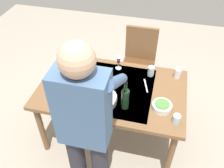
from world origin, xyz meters
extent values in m
plane|color=#9E9384|center=(0.00, 0.00, 0.00)|extent=(6.00, 6.00, 0.00)
cube|color=brown|center=(0.00, 0.00, 0.70)|extent=(1.45, 0.90, 0.04)
cube|color=#B2B7C1|center=(0.00, 0.00, 0.72)|extent=(0.80, 0.76, 0.00)
cylinder|color=brown|center=(-0.66, -0.38, 0.34)|extent=(0.06, 0.06, 0.68)
cylinder|color=brown|center=(0.66, -0.38, 0.34)|extent=(0.06, 0.06, 0.68)
cylinder|color=brown|center=(-0.66, 0.38, 0.34)|extent=(0.06, 0.06, 0.68)
cylinder|color=brown|center=(0.66, 0.38, 0.34)|extent=(0.06, 0.06, 0.68)
cube|color=#523019|center=(-0.16, -0.75, 0.45)|extent=(0.40, 0.40, 0.04)
cube|color=brown|center=(-0.16, -0.93, 0.70)|extent=(0.40, 0.04, 0.45)
cylinder|color=brown|center=(-0.33, -0.92, 0.23)|extent=(0.04, 0.04, 0.43)
cylinder|color=brown|center=(0.01, -0.92, 0.23)|extent=(0.04, 0.04, 0.43)
cylinder|color=brown|center=(-0.33, -0.58, 0.23)|extent=(0.04, 0.04, 0.43)
cylinder|color=brown|center=(0.01, -0.58, 0.23)|extent=(0.04, 0.04, 0.43)
cylinder|color=#2D2D38|center=(0.12, 0.73, 0.44)|extent=(0.14, 0.14, 0.88)
cube|color=#47668E|center=(0.02, 0.73, 1.18)|extent=(0.36, 0.20, 0.60)
sphere|color=tan|center=(0.02, 0.73, 1.58)|extent=(0.22, 0.22, 0.22)
cylinder|color=#47668E|center=(0.19, 0.49, 1.25)|extent=(0.08, 0.52, 0.40)
cylinder|color=#47668E|center=(-0.15, 0.49, 1.25)|extent=(0.08, 0.52, 0.40)
cylinder|color=black|center=(-0.17, 0.22, 0.82)|extent=(0.07, 0.07, 0.20)
cylinder|color=black|center=(-0.17, 0.22, 0.96)|extent=(0.03, 0.03, 0.08)
cylinder|color=black|center=(-0.17, 0.22, 1.01)|extent=(0.03, 0.03, 0.02)
cylinder|color=white|center=(0.01, -0.32, 0.73)|extent=(0.06, 0.06, 0.01)
cylinder|color=white|center=(0.01, -0.32, 0.76)|extent=(0.01, 0.01, 0.07)
cone|color=white|center=(0.01, -0.32, 0.84)|extent=(0.07, 0.07, 0.07)
cylinder|color=maroon|center=(0.01, -0.32, 0.81)|extent=(0.03, 0.03, 0.03)
cylinder|color=silver|center=(0.63, -0.16, 0.77)|extent=(0.07, 0.07, 0.09)
cylinder|color=silver|center=(-0.64, 0.30, 0.77)|extent=(0.07, 0.07, 0.09)
cylinder|color=silver|center=(-0.62, -0.32, 0.78)|extent=(0.07, 0.07, 0.11)
cylinder|color=silver|center=(-0.35, -0.29, 0.78)|extent=(0.07, 0.07, 0.11)
cylinder|color=white|center=(0.06, 0.21, 0.75)|extent=(0.30, 0.30, 0.05)
cylinder|color=#C6562D|center=(0.06, 0.21, 0.77)|extent=(0.22, 0.22, 0.03)
cylinder|color=white|center=(-0.50, 0.17, 0.75)|extent=(0.18, 0.18, 0.05)
cylinder|color=#4C843D|center=(-0.50, 0.17, 0.77)|extent=(0.13, 0.13, 0.03)
cylinder|color=white|center=(0.48, 0.21, 0.73)|extent=(0.23, 0.23, 0.01)
cylinder|color=white|center=(0.28, -0.08, 0.73)|extent=(0.23, 0.23, 0.01)
cube|color=silver|center=(-0.32, -0.11, 0.73)|extent=(0.07, 0.20, 0.00)
cube|color=silver|center=(0.39, -0.30, 0.73)|extent=(0.07, 0.17, 0.00)
camera|label=1|loc=(-0.42, 1.74, 2.37)|focal=39.31mm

